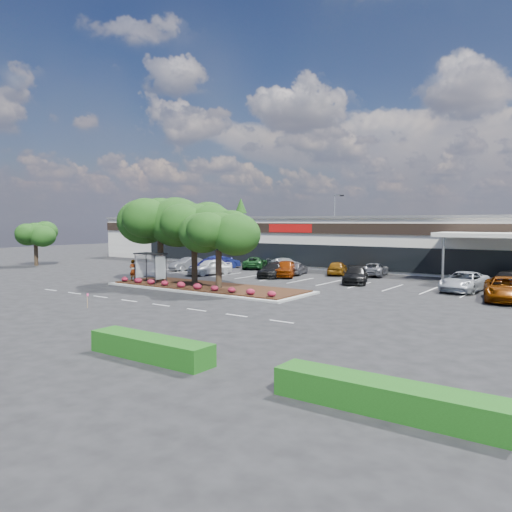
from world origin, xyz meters
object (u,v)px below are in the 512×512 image
Objects in this scene: light_pole at (335,235)px; car_1 at (210,266)px; survey_stake at (87,299)px; car_0 at (188,264)px.

car_1 is at bearing -117.25° from light_pole.
light_pole is 1.57× the size of car_1.
survey_stake is 0.22× the size of car_0.
light_pole reaches higher than car_0.
car_0 is at bearing 118.05° from survey_stake.
car_1 is (4.47, -1.35, 0.10)m from car_0.
survey_stake is at bearing -51.98° from car_0.
light_pole is 16.85m from car_1.
car_1 is (-7.58, -14.72, -3.11)m from light_pole.
survey_stake is (-0.21, -35.59, -3.32)m from light_pole.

